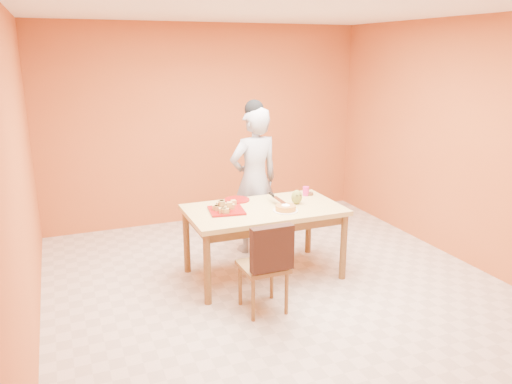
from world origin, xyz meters
name	(u,v)px	position (x,y,z in m)	size (l,w,h in m)	color
floor	(281,291)	(0.00, 0.00, 0.00)	(5.00, 5.00, 0.00)	beige
ceiling	(286,6)	(0.00, 0.00, 2.70)	(5.00, 5.00, 0.00)	white
wall_back	(207,125)	(0.00, 2.50, 1.35)	(4.50, 4.50, 0.00)	#BA5C2A
wall_left	(19,183)	(-2.25, 0.00, 1.35)	(5.00, 5.00, 0.00)	#BA5C2A
wall_right	(469,144)	(2.25, 0.00, 1.35)	(5.00, 5.00, 0.00)	#BA5C2A
dining_table	(264,216)	(-0.02, 0.42, 0.67)	(1.60, 0.90, 0.76)	#D0BA6D
dining_chair	(264,265)	(-0.32, -0.28, 0.46)	(0.41, 0.47, 0.88)	brown
pastry_pile	(226,205)	(-0.42, 0.45, 0.83)	(0.31, 0.31, 0.10)	tan
person	(254,181)	(0.16, 1.13, 0.86)	(0.63, 0.41, 1.73)	gray
pastry_platter	(226,210)	(-0.42, 0.45, 0.77)	(0.34, 0.34, 0.02)	maroon
red_dinner_plate	(237,200)	(-0.19, 0.77, 0.77)	(0.28, 0.28, 0.02)	maroon
white_cake_plate	(286,211)	(0.14, 0.23, 0.77)	(0.26, 0.26, 0.01)	white
sponge_cake	(286,208)	(0.14, 0.23, 0.80)	(0.21, 0.21, 0.05)	gold
cake_server	(279,200)	(0.15, 0.41, 0.83)	(0.06, 0.30, 0.01)	white
egg_ornament	(297,197)	(0.36, 0.41, 0.84)	(0.12, 0.10, 0.15)	olive
magenta_glass	(306,191)	(0.60, 0.66, 0.81)	(0.07, 0.07, 0.10)	#D21F72
checker_tin	(309,194)	(0.64, 0.67, 0.77)	(0.10, 0.10, 0.03)	#351A0E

